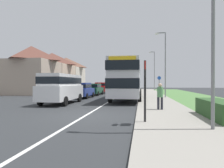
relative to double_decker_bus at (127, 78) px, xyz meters
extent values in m
plane|color=#2D3033|center=(-1.47, -9.64, -2.14)|extent=(120.00, 120.00, 0.00)
cube|color=silver|center=(-1.47, -1.64, -2.14)|extent=(0.14, 60.00, 0.01)
cube|color=gray|center=(2.73, -3.64, -2.08)|extent=(3.20, 68.00, 0.12)
cube|color=#517F42|center=(7.03, -3.64, -2.10)|extent=(6.00, 68.00, 0.08)
cube|color=#2D5128|center=(4.83, -10.13, -1.69)|extent=(1.10, 3.57, 0.90)
cube|color=#BCBCC1|center=(0.00, 0.00, -0.82)|extent=(2.50, 10.54, 1.65)
cube|color=#BCBCC1|center=(0.00, 0.00, 0.78)|extent=(2.45, 10.33, 1.55)
cube|color=black|center=(0.00, 0.00, -0.49)|extent=(2.52, 10.60, 0.76)
cube|color=black|center=(0.00, 0.00, 0.86)|extent=(2.52, 10.60, 0.72)
cube|color=gold|center=(0.00, -5.22, 1.28)|extent=(2.00, 0.08, 0.44)
cylinder|color=black|center=(-1.25, 3.27, -1.64)|extent=(0.30, 1.00, 1.00)
cylinder|color=black|center=(1.25, 3.27, -1.64)|extent=(0.30, 1.00, 1.00)
cylinder|color=black|center=(-1.25, -2.90, -1.64)|extent=(0.30, 1.00, 1.00)
cylinder|color=black|center=(1.25, -2.90, -1.64)|extent=(0.30, 1.00, 1.00)
cube|color=silver|center=(-5.00, -4.36, -1.23)|extent=(1.95, 5.35, 1.11)
cube|color=silver|center=(-5.00, -4.36, -0.22)|extent=(1.72, 4.92, 0.90)
cube|color=black|center=(-5.00, -4.36, -0.27)|extent=(1.75, 4.97, 0.51)
cylinder|color=black|center=(-5.96, -2.70, -1.78)|extent=(0.20, 0.72, 0.72)
cylinder|color=black|center=(-4.05, -2.70, -1.78)|extent=(0.20, 0.72, 0.72)
cylinder|color=black|center=(-5.96, -6.02, -1.78)|extent=(0.20, 0.72, 0.72)
cylinder|color=black|center=(-4.05, -6.02, -1.78)|extent=(0.20, 0.72, 0.72)
cube|color=navy|center=(-5.11, 1.46, -1.46)|extent=(1.85, 4.22, 0.76)
cube|color=navy|center=(-5.11, 1.25, -0.76)|extent=(1.63, 2.32, 0.63)
cube|color=black|center=(-5.11, 1.25, -0.80)|extent=(1.66, 2.34, 0.35)
cylinder|color=black|center=(-6.02, 2.77, -1.84)|extent=(0.20, 0.60, 0.60)
cylinder|color=black|center=(-4.21, 2.77, -1.84)|extent=(0.20, 0.60, 0.60)
cylinder|color=black|center=(-6.02, 0.16, -1.84)|extent=(0.20, 0.60, 0.60)
cylinder|color=black|center=(-4.21, 0.16, -1.84)|extent=(0.20, 0.60, 0.60)
cube|color=#19472D|center=(-5.04, 6.72, -1.49)|extent=(1.78, 4.60, 0.71)
cube|color=#19472D|center=(-5.04, 6.49, -0.85)|extent=(1.57, 2.53, 0.58)
cube|color=black|center=(-5.04, 6.49, -0.88)|extent=(1.61, 2.55, 0.32)
cylinder|color=black|center=(-5.91, 8.14, -1.84)|extent=(0.20, 0.60, 0.60)
cylinder|color=black|center=(-4.16, 8.14, -1.84)|extent=(0.20, 0.60, 0.60)
cylinder|color=black|center=(-5.91, 5.29, -1.84)|extent=(0.20, 0.60, 0.60)
cylinder|color=black|center=(-4.16, 5.29, -1.84)|extent=(0.20, 0.60, 0.60)
cube|color=#B21E1E|center=(-5.04, 11.89, -1.45)|extent=(1.82, 3.99, 0.79)
cube|color=#B21E1E|center=(-5.04, 11.69, -0.72)|extent=(1.60, 2.19, 0.65)
cube|color=black|center=(-5.04, 11.69, -0.76)|extent=(1.63, 2.21, 0.36)
cylinder|color=black|center=(-5.93, 13.12, -1.84)|extent=(0.20, 0.60, 0.60)
cylinder|color=black|center=(-4.15, 13.12, -1.84)|extent=(0.20, 0.60, 0.60)
cylinder|color=black|center=(-5.93, 10.65, -1.84)|extent=(0.20, 0.60, 0.60)
cylinder|color=black|center=(-4.15, 10.65, -1.84)|extent=(0.20, 0.60, 0.60)
cylinder|color=#23232D|center=(2.38, -7.66, -1.72)|extent=(0.14, 0.14, 0.85)
cylinder|color=#23232D|center=(2.58, -7.66, -1.72)|extent=(0.14, 0.14, 0.85)
cylinder|color=#518C56|center=(2.48, -7.66, -0.99)|extent=(0.34, 0.34, 0.60)
sphere|color=tan|center=(2.48, -7.66, -0.58)|extent=(0.22, 0.22, 0.22)
cylinder|color=black|center=(1.53, -11.45, -0.84)|extent=(0.09, 0.09, 2.60)
cube|color=red|center=(1.53, -11.45, 0.26)|extent=(0.04, 0.44, 0.32)
cube|color=black|center=(1.53, -11.43, -0.59)|extent=(0.06, 0.52, 0.68)
cylinder|color=slate|center=(3.60, 5.49, -1.09)|extent=(0.08, 0.08, 2.10)
cylinder|color=blue|center=(3.60, 5.49, 0.16)|extent=(0.44, 0.03, 0.44)
cylinder|color=slate|center=(3.79, -12.39, 1.75)|extent=(0.12, 0.12, 7.79)
cylinder|color=slate|center=(3.96, 2.29, 1.43)|extent=(0.12, 0.12, 7.15)
cube|color=slate|center=(3.51, 2.29, 4.96)|extent=(0.90, 0.10, 0.10)
cube|color=silver|center=(3.06, 2.29, 4.89)|extent=(0.36, 0.20, 0.14)
cylinder|color=slate|center=(4.04, 21.16, 1.87)|extent=(0.12, 0.12, 8.02)
cube|color=slate|center=(3.59, 21.16, 5.83)|extent=(0.90, 0.10, 0.10)
cube|color=silver|center=(3.14, 21.16, 5.76)|extent=(0.36, 0.20, 0.14)
cube|color=tan|center=(-14.58, 7.18, 0.31)|extent=(6.63, 6.58, 4.91)
pyramid|color=brown|center=(-14.58, 7.18, 3.86)|extent=(6.63, 6.58, 2.18)
cube|color=#C1A88E|center=(-14.58, 13.89, 0.31)|extent=(6.63, 6.58, 4.91)
pyramid|color=brown|center=(-14.58, 13.89, 3.86)|extent=(6.63, 6.58, 2.18)
cube|color=beige|center=(-14.58, 20.60, 0.31)|extent=(6.63, 6.58, 4.91)
pyramid|color=brown|center=(-14.58, 20.60, 3.86)|extent=(6.63, 6.58, 2.18)
camera|label=1|loc=(1.38, -19.46, -0.44)|focal=31.37mm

